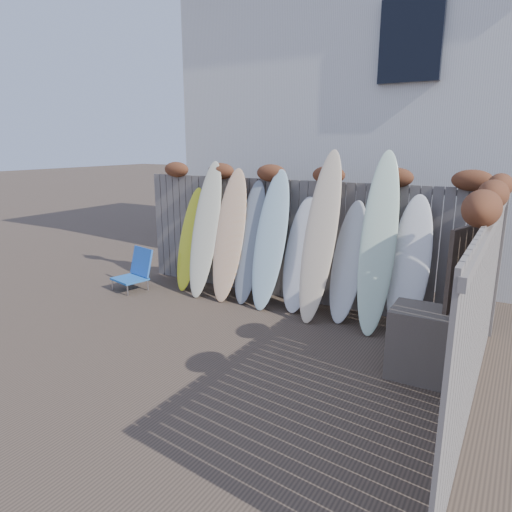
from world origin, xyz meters
The scene contains 17 objects.
ground centered at (0.00, 0.00, 0.00)m, with size 80.00×80.00×0.00m, color #493A2D.
back_fence centered at (0.06, 2.39, 1.18)m, with size 6.05×0.28×2.24m.
right_fence centered at (2.99, 0.25, 1.14)m, with size 0.28×4.40×2.24m.
house centered at (0.50, 6.50, 3.20)m, with size 8.50×5.50×6.33m.
beach_chair centered at (-2.68, 1.46, 0.34)m, with size 0.66×0.69×0.73m.
wooden_crate centered at (2.42, 0.75, 0.40)m, with size 0.68×0.57×0.80m, color #6F5E53.
lattice_panel centered at (2.79, 1.23, 0.86)m, with size 0.05×1.14×1.71m, color #433528.
surfboard_0 centered at (-1.85, 2.02, 0.91)m, with size 0.46×0.07×1.88m, color yellow.
surfboard_1 centered at (-1.43, 1.92, 1.14)m, with size 0.50×0.07×2.38m, color beige.
surfboard_2 centered at (-0.95, 1.94, 1.09)m, with size 0.54×0.07×2.27m, color #E3AF67.
surfboard_3 centered at (-0.59, 1.99, 0.99)m, with size 0.47×0.07×2.07m, color slate.
surfboard_4 centered at (-0.17, 1.94, 1.09)m, with size 0.54×0.07×2.27m, color silver.
surfboard_5 centered at (0.32, 2.03, 0.89)m, with size 0.54×0.07×1.84m, color silver.
surfboard_6 centered at (0.70, 1.88, 1.25)m, with size 0.50×0.07×2.60m, color beige.
surfboard_7 centered at (1.10, 1.99, 0.88)m, with size 0.48×0.07×1.84m, color silver.
surfboard_8 centered at (1.55, 1.89, 1.25)m, with size 0.49×0.07×2.60m, color silver.
surfboard_9 centered at (1.97, 1.97, 0.95)m, with size 0.55×0.07×1.98m, color white.
Camera 1 is at (3.24, -4.25, 2.57)m, focal length 32.00 mm.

